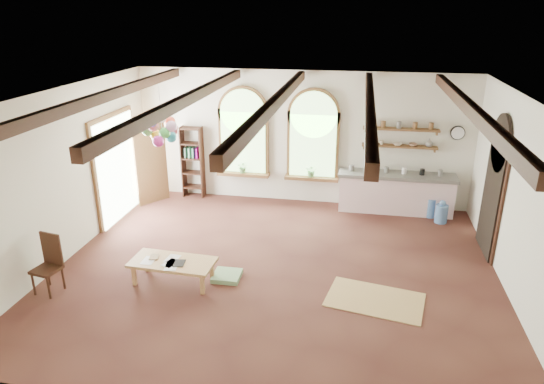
% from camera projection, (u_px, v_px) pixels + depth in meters
% --- Properties ---
extents(floor, '(8.00, 8.00, 0.00)m').
position_uv_depth(floor, '(275.00, 269.00, 8.97)').
color(floor, '#552D23').
rests_on(floor, ground).
extents(ceiling_beams, '(6.20, 6.80, 0.18)m').
position_uv_depth(ceiling_beams, '(276.00, 102.00, 7.87)').
color(ceiling_beams, '#351D11').
rests_on(ceiling_beams, ceiling).
extents(window_left, '(1.30, 0.28, 2.20)m').
position_uv_depth(window_left, '(243.00, 135.00, 11.78)').
color(window_left, brown).
rests_on(window_left, floor).
extents(window_right, '(1.30, 0.28, 2.20)m').
position_uv_depth(window_right, '(313.00, 138.00, 11.49)').
color(window_right, brown).
rests_on(window_right, floor).
extents(left_doorway, '(0.10, 1.90, 2.50)m').
position_uv_depth(left_doorway, '(117.00, 168.00, 10.88)').
color(left_doorway, brown).
rests_on(left_doorway, floor).
extents(right_doorway, '(0.10, 1.30, 2.40)m').
position_uv_depth(right_doorway, '(491.00, 199.00, 9.30)').
color(right_doorway, black).
rests_on(right_doorway, floor).
extents(kitchen_counter, '(2.68, 0.62, 0.94)m').
position_uv_depth(kitchen_counter, '(396.00, 192.00, 11.36)').
color(kitchen_counter, beige).
rests_on(kitchen_counter, floor).
extents(wall_shelf_lower, '(1.70, 0.24, 0.04)m').
position_uv_depth(wall_shelf_lower, '(399.00, 146.00, 11.14)').
color(wall_shelf_lower, brown).
rests_on(wall_shelf_lower, wall_back).
extents(wall_shelf_upper, '(1.70, 0.24, 0.04)m').
position_uv_depth(wall_shelf_upper, '(401.00, 129.00, 11.00)').
color(wall_shelf_upper, brown).
rests_on(wall_shelf_upper, wall_back).
extents(wall_clock, '(0.32, 0.04, 0.32)m').
position_uv_depth(wall_clock, '(458.00, 133.00, 10.87)').
color(wall_clock, black).
rests_on(wall_clock, wall_back).
extents(bookshelf, '(0.53, 0.32, 1.80)m').
position_uv_depth(bookshelf, '(193.00, 162.00, 12.16)').
color(bookshelf, '#351D11').
rests_on(bookshelf, floor).
extents(coffee_table, '(1.50, 0.75, 0.42)m').
position_uv_depth(coffee_table, '(173.00, 263.00, 8.43)').
color(coffee_table, tan).
rests_on(coffee_table, floor).
extents(side_chair, '(0.47, 0.47, 1.02)m').
position_uv_depth(side_chair, '(49.00, 276.00, 8.18)').
color(side_chair, '#351D11').
rests_on(side_chair, floor).
extents(floor_mat, '(1.70, 1.23, 0.02)m').
position_uv_depth(floor_mat, '(375.00, 300.00, 8.02)').
color(floor_mat, tan).
rests_on(floor_mat, floor).
extents(floor_cushion, '(0.49, 0.49, 0.08)m').
position_uv_depth(floor_cushion, '(227.00, 276.00, 8.67)').
color(floor_cushion, gray).
rests_on(floor_cushion, floor).
extents(water_jug_a, '(0.30, 0.30, 0.58)m').
position_uv_depth(water_jug_a, '(431.00, 206.00, 11.17)').
color(water_jug_a, '#5077AC').
rests_on(water_jug_a, floor).
extents(water_jug_b, '(0.28, 0.28, 0.53)m').
position_uv_depth(water_jug_b, '(441.00, 213.00, 10.85)').
color(water_jug_b, '#5077AC').
rests_on(water_jug_b, floor).
extents(balloon_cluster, '(0.75, 0.83, 1.14)m').
position_uv_depth(balloon_cluster, '(162.00, 129.00, 9.38)').
color(balloon_cluster, silver).
rests_on(balloon_cluster, floor).
extents(table_book, '(0.19, 0.24, 0.02)m').
position_uv_depth(table_book, '(150.00, 257.00, 8.52)').
color(table_book, olive).
rests_on(table_book, coffee_table).
extents(tablet, '(0.21, 0.27, 0.01)m').
position_uv_depth(tablet, '(179.00, 263.00, 8.32)').
color(tablet, black).
rests_on(tablet, coffee_table).
extents(potted_plant_left, '(0.27, 0.23, 0.30)m').
position_uv_depth(potted_plant_left, '(243.00, 167.00, 11.96)').
color(potted_plant_left, '#598C4C').
rests_on(potted_plant_left, window_left).
extents(potted_plant_right, '(0.27, 0.23, 0.30)m').
position_uv_depth(potted_plant_right, '(312.00, 171.00, 11.67)').
color(potted_plant_right, '#598C4C').
rests_on(potted_plant_right, window_right).
extents(shelf_cup_a, '(0.12, 0.10, 0.10)m').
position_uv_depth(shelf_cup_a, '(366.00, 142.00, 11.24)').
color(shelf_cup_a, white).
rests_on(shelf_cup_a, wall_shelf_lower).
extents(shelf_cup_b, '(0.10, 0.10, 0.09)m').
position_uv_depth(shelf_cup_b, '(382.00, 143.00, 11.18)').
color(shelf_cup_b, beige).
rests_on(shelf_cup_b, wall_shelf_lower).
extents(shelf_bowl_a, '(0.22, 0.22, 0.05)m').
position_uv_depth(shelf_bowl_a, '(397.00, 144.00, 11.13)').
color(shelf_bowl_a, beige).
rests_on(shelf_bowl_a, wall_shelf_lower).
extents(shelf_bowl_b, '(0.20, 0.20, 0.06)m').
position_uv_depth(shelf_bowl_b, '(413.00, 145.00, 11.07)').
color(shelf_bowl_b, '#8C664C').
rests_on(shelf_bowl_b, wall_shelf_lower).
extents(shelf_vase, '(0.18, 0.18, 0.19)m').
position_uv_depth(shelf_vase, '(429.00, 143.00, 10.99)').
color(shelf_vase, slate).
rests_on(shelf_vase, wall_shelf_lower).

